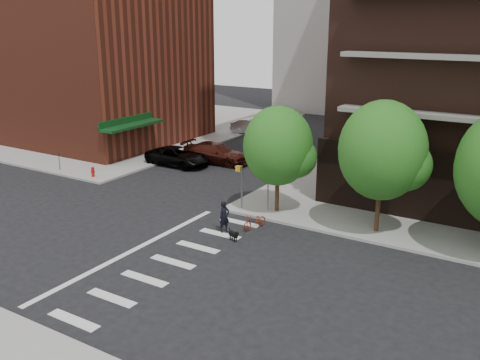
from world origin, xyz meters
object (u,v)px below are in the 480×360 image
Objects in this scene: parked_car_silver at (255,127)px; parked_car_black at (178,156)px; fire_hydrant at (93,171)px; scooter at (255,221)px; parked_car_maroon at (216,153)px; dog_walker at (224,217)px.

parked_car_black is at bearing -172.97° from parked_car_silver.
fire_hydrant is 14.82m from scooter.
parked_car_silver is at bearing 134.69° from scooter.
dog_walker is at bearing -148.33° from parked_car_maroon.
parked_car_silver reaches higher than scooter.
parked_car_silver reaches higher than fire_hydrant.
dog_walker is (8.52, -11.70, 0.06)m from parked_car_maroon.
dog_walker is at bearing -132.18° from parked_car_black.
parked_car_black reaches higher than scooter.
parked_car_silver is at bearing 48.93° from dog_walker.
dog_walker is at bearing -14.20° from fire_hydrant.
parked_car_black is 3.04m from parked_car_maroon.
dog_walker is (10.60, -9.48, 0.14)m from parked_car_black.
parked_car_maroon is 3.19× the size of dog_walker.
parked_car_black is at bearing 132.59° from parked_car_maroon.
parked_car_maroon reaches higher than scooter.
fire_hydrant is 0.15× the size of parked_car_silver.
parked_car_silver is 2.93× the size of scooter.
parked_car_black reaches higher than fire_hydrant.
parked_car_maroon is 14.22m from scooter.
parked_car_maroon is 1.13× the size of parked_car_silver.
parked_car_silver is at bearing 2.39° from parked_car_black.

